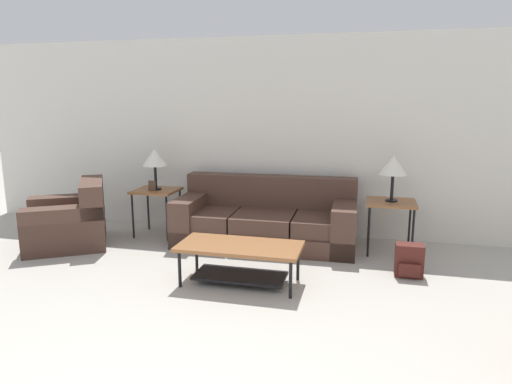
% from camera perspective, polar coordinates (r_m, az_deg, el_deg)
% --- Properties ---
extents(wall_back, '(9.03, 0.06, 2.60)m').
position_cam_1_polar(wall_back, '(6.11, 3.58, 6.85)').
color(wall_back, silver).
rests_on(wall_back, ground_plane).
extents(couch, '(2.24, 1.00, 0.82)m').
position_cam_1_polar(couch, '(5.76, 1.29, -3.60)').
color(couch, '#4C3328').
rests_on(couch, ground_plane).
extents(armchair, '(1.28, 1.30, 0.80)m').
position_cam_1_polar(armchair, '(6.16, -22.23, -3.54)').
color(armchair, '#4C3328').
rests_on(armchair, ground_plane).
extents(coffee_table, '(1.21, 0.57, 0.40)m').
position_cam_1_polar(coffee_table, '(4.52, -2.02, -7.83)').
color(coffee_table, '#935B33').
rests_on(coffee_table, ground_plane).
extents(side_table_left, '(0.56, 0.51, 0.62)m').
position_cam_1_polar(side_table_left, '(6.19, -12.35, -0.27)').
color(side_table_left, '#935B33').
rests_on(side_table_left, ground_plane).
extents(side_table_right, '(0.56, 0.51, 0.62)m').
position_cam_1_polar(side_table_right, '(5.58, 16.52, -1.76)').
color(side_table_right, '#935B33').
rests_on(side_table_right, ground_plane).
extents(table_lamp_left, '(0.32, 0.32, 0.54)m').
position_cam_1_polar(table_lamp_left, '(6.11, -12.55, 4.16)').
color(table_lamp_left, black).
rests_on(table_lamp_left, side_table_left).
extents(table_lamp_right, '(0.32, 0.32, 0.54)m').
position_cam_1_polar(table_lamp_right, '(5.49, 16.80, 3.15)').
color(table_lamp_right, black).
rests_on(table_lamp_right, side_table_right).
extents(backpack, '(0.28, 0.25, 0.34)m').
position_cam_1_polar(backpack, '(4.99, 18.59, -8.15)').
color(backpack, '#4C1E19').
rests_on(backpack, ground_plane).
extents(picture_frame, '(0.10, 0.04, 0.13)m').
position_cam_1_polar(picture_frame, '(6.10, -12.86, 0.78)').
color(picture_frame, '#4C3828').
rests_on(picture_frame, side_table_left).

